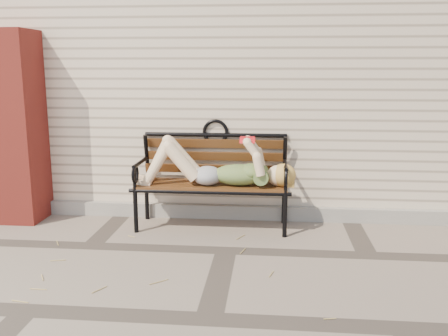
# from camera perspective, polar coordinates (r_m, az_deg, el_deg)

# --- Properties ---
(ground) EXTENTS (80.00, 80.00, 0.00)m
(ground) POSITION_cam_1_polar(r_m,az_deg,el_deg) (4.55, 0.25, -9.41)
(ground) COLOR #78685C
(ground) RESTS_ON ground
(house_wall) EXTENTS (8.00, 4.00, 3.00)m
(house_wall) POSITION_cam_1_polar(r_m,az_deg,el_deg) (7.25, 2.45, 10.51)
(house_wall) COLOR beige
(house_wall) RESTS_ON ground
(foundation_strip) EXTENTS (8.00, 0.10, 0.15)m
(foundation_strip) POSITION_cam_1_polar(r_m,az_deg,el_deg) (5.45, 1.18, -5.04)
(foundation_strip) COLOR #9D958D
(foundation_strip) RESTS_ON ground
(brick_pillar) EXTENTS (0.50, 0.50, 2.00)m
(brick_pillar) POSITION_cam_1_polar(r_m,az_deg,el_deg) (5.70, -22.77, 4.31)
(brick_pillar) COLOR #A93026
(brick_pillar) RESTS_ON ground
(garden_bench) EXTENTS (1.67, 0.67, 1.08)m
(garden_bench) POSITION_cam_1_polar(r_m,az_deg,el_deg) (5.12, -1.27, 0.04)
(garden_bench) COLOR black
(garden_bench) RESTS_ON ground
(reading_woman) EXTENTS (1.58, 0.36, 0.50)m
(reading_woman) POSITION_cam_1_polar(r_m,az_deg,el_deg) (4.99, -1.29, 0.14)
(reading_woman) COLOR #0A3E47
(reading_woman) RESTS_ON ground
(straw_scatter) EXTENTS (2.80, 1.10, 0.01)m
(straw_scatter) POSITION_cam_1_polar(r_m,az_deg,el_deg) (4.54, -7.95, -9.52)
(straw_scatter) COLOR tan
(straw_scatter) RESTS_ON ground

